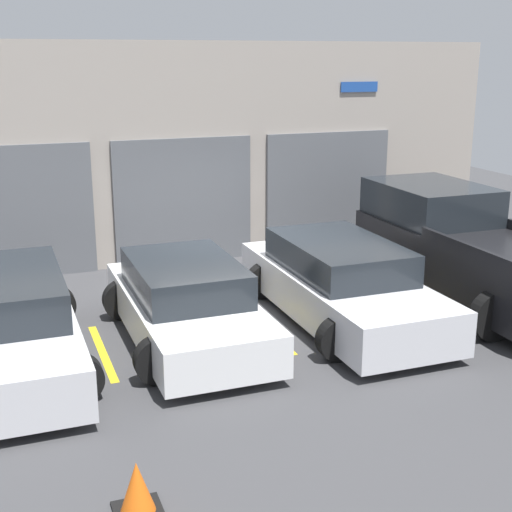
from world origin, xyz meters
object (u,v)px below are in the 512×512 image
Objects in this scene: pickup_truck at (464,250)px; traffic_cone at (137,490)px; sedan_white at (187,304)px; sedan_side at (5,323)px; van_right at (340,283)px.

pickup_truck is 9.60× the size of traffic_cone.
sedan_side is (-2.63, 0.00, 0.03)m from sedan_white.
sedan_side is 1.00× the size of van_right.
sedan_white is 0.89× the size of van_right.
sedan_white is 0.88× the size of sedan_side.
pickup_truck is at bearing 2.90° from sedan_white.
traffic_cone is (-1.60, -4.05, -0.34)m from sedan_white.
pickup_truck is at bearing 1.91° from sedan_side.
traffic_cone is (-4.23, -4.05, -0.37)m from van_right.
sedan_white reaches higher than traffic_cone.
sedan_side is at bearing 179.98° from van_right.
pickup_truck is 2.66m from van_right.
van_right reaches higher than sedan_white.
van_right is 5.87m from traffic_cone.
pickup_truck is 1.26× the size of sedan_white.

